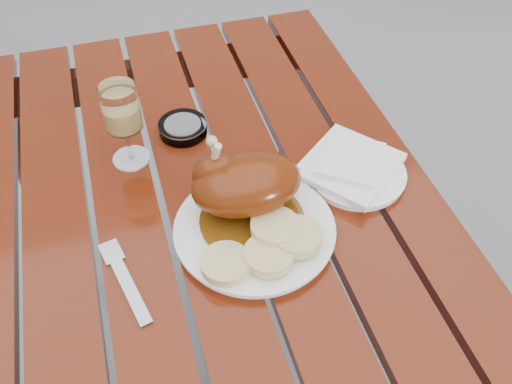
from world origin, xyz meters
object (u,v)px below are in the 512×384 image
(dinner_plate, at_px, (255,230))
(table, at_px, (216,339))
(ashtray, at_px, (183,128))
(wine_glass, at_px, (125,125))
(side_plate, at_px, (356,174))

(dinner_plate, bearing_deg, table, 147.68)
(table, bearing_deg, ashtray, 86.84)
(wine_glass, height_order, ashtray, wine_glass)
(wine_glass, xyz_separation_m, ashtray, (0.10, 0.05, -0.07))
(ashtray, bearing_deg, side_plate, -37.17)
(ashtray, bearing_deg, wine_glass, -156.10)
(dinner_plate, distance_m, ashtray, 0.28)
(side_plate, bearing_deg, dinner_plate, -160.25)
(table, xyz_separation_m, dinner_plate, (0.07, -0.05, 0.38))
(table, bearing_deg, side_plate, 5.79)
(table, distance_m, ashtray, 0.45)
(dinner_plate, height_order, ashtray, ashtray)
(table, relative_size, ashtray, 13.20)
(table, height_order, side_plate, side_plate)
(dinner_plate, distance_m, side_plate, 0.22)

